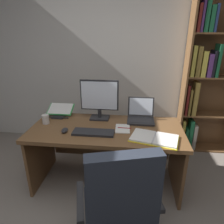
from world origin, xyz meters
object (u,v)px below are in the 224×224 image
object	(u,v)px
bookshelf	(207,78)
office_chair	(119,214)
coffee_mug	(46,119)
computer_mouse	(65,130)
keyboard	(93,132)
reading_stand_with_book	(60,110)
notepad	(123,129)
desk	(107,140)
pen	(124,128)
monitor	(99,100)
laptop	(141,116)
open_binder	(154,138)

from	to	relation	value
bookshelf	office_chair	xyz separation A→B (m)	(-1.06, -1.75, -0.66)
office_chair	coffee_mug	bearing A→B (deg)	120.48
computer_mouse	keyboard	bearing A→B (deg)	0.00
keyboard	reading_stand_with_book	distance (m)	0.67
notepad	coffee_mug	world-z (taller)	coffee_mug
desk	pen	world-z (taller)	pen
pen	computer_mouse	bearing A→B (deg)	-167.54
monitor	laptop	bearing A→B (deg)	0.32
office_chair	reading_stand_with_book	distance (m)	1.44
computer_mouse	coffee_mug	distance (m)	0.33
computer_mouse	pen	distance (m)	0.62
desk	coffee_mug	distance (m)	0.73
bookshelf	coffee_mug	xyz separation A→B (m)	(-1.95, -0.88, -0.32)
bookshelf	laptop	bearing A→B (deg)	-143.32
bookshelf	notepad	size ratio (longest dim) A/B	10.55
desk	open_binder	world-z (taller)	open_binder
notepad	monitor	bearing A→B (deg)	138.28
notepad	desk	bearing A→B (deg)	154.26
open_binder	notepad	bearing A→B (deg)	164.58
computer_mouse	open_binder	distance (m)	0.90
laptop	open_binder	world-z (taller)	laptop
computer_mouse	office_chair	bearing A→B (deg)	-47.94
monitor	open_binder	xyz separation A→B (m)	(0.60, -0.44, -0.22)
laptop	notepad	xyz separation A→B (m)	(-0.19, -0.26, -0.05)
coffee_mug	desk	bearing A→B (deg)	3.10
reading_stand_with_book	notepad	bearing A→B (deg)	-21.27
desk	notepad	distance (m)	0.28
bookshelf	pen	xyz separation A→B (m)	(-1.07, -0.93, -0.36)
desk	monitor	xyz separation A→B (m)	(-0.11, 0.17, 0.42)
keyboard	pen	world-z (taller)	keyboard
desk	pen	distance (m)	0.30
keyboard	computer_mouse	size ratio (longest dim) A/B	4.04
bookshelf	coffee_mug	size ratio (longest dim) A/B	21.59
laptop	desk	bearing A→B (deg)	-154.74
office_chair	coffee_mug	size ratio (longest dim) A/B	9.86
monitor	reading_stand_with_book	distance (m)	0.53
laptop	reading_stand_with_book	xyz separation A→B (m)	(-0.98, 0.05, 0.01)
office_chair	pen	world-z (taller)	office_chair
monitor	open_binder	distance (m)	0.78
monitor	keyboard	bearing A→B (deg)	-90.00
computer_mouse	notepad	distance (m)	0.60
computer_mouse	reading_stand_with_book	size ratio (longest dim) A/B	0.34
reading_stand_with_book	notepad	size ratio (longest dim) A/B	1.46
monitor	laptop	distance (m)	0.51
monitor	notepad	distance (m)	0.45
bookshelf	keyboard	xyz separation A→B (m)	(-1.38, -1.06, -0.36)
computer_mouse	desk	bearing A→B (deg)	27.99
computer_mouse	pen	bearing A→B (deg)	12.46
desk	pen	bearing A→B (deg)	-23.40
notepad	reading_stand_with_book	bearing A→B (deg)	158.73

